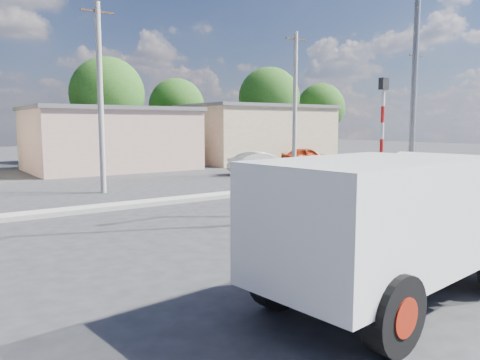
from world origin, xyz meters
TOP-DOWN VIEW (x-y plane):
  - ground_plane at (0.00, 0.00)m, footprint 120.00×120.00m
  - median at (0.00, 8.00)m, footprint 40.00×0.80m
  - truck at (-2.00, -3.03)m, footprint 6.07×2.83m
  - bicycle at (0.73, 1.48)m, footprint 1.93×1.04m
  - cyclist at (0.73, 1.48)m, footprint 0.54×0.71m
  - car_cream at (8.31, 14.08)m, footprint 4.17×2.17m
  - car_red at (14.69, 16.98)m, footprint 3.98×2.24m
  - traffic_pole at (3.20, 1.50)m, footprint 0.28×0.18m
  - streetlight at (4.14, 1.20)m, footprint 2.34×0.22m
  - building_row at (1.10, 22.00)m, footprint 37.80×7.30m
  - tree_row at (7.45, 28.53)m, footprint 51.24×7.43m
  - utility_poles at (3.25, 12.00)m, footprint 35.40×0.24m

SIDE VIEW (x-z plane):
  - ground_plane at x=0.00m, z-range 0.00..0.00m
  - median at x=0.00m, z-range 0.00..0.16m
  - bicycle at x=0.73m, z-range 0.00..0.96m
  - car_red at x=14.69m, z-range 0.00..1.28m
  - car_cream at x=8.31m, z-range 0.00..1.31m
  - cyclist at x=0.73m, z-range 0.00..1.72m
  - truck at x=-2.00m, z-range 0.13..2.56m
  - building_row at x=1.10m, z-range -0.09..4.35m
  - traffic_pole at x=3.20m, z-range 0.41..4.77m
  - utility_poles at x=3.25m, z-range 0.07..8.07m
  - tree_row at x=7.45m, z-range 0.75..9.17m
  - streetlight at x=4.14m, z-range 0.46..9.46m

